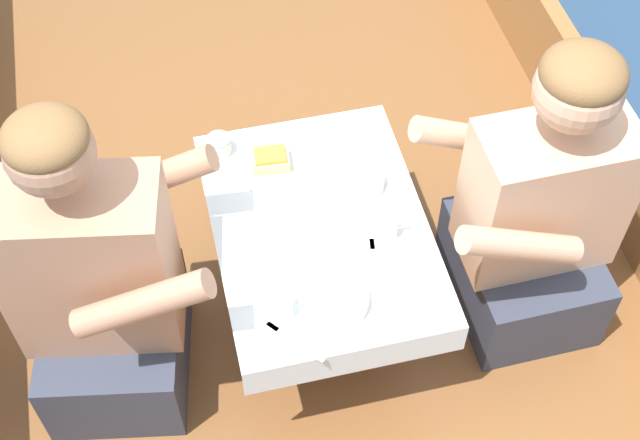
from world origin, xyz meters
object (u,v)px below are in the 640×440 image
Objects in this scene: coffee_cup_port at (387,226)px; tin_can at (219,145)px; person_port at (101,289)px; sandwich at (270,160)px; coffee_cup_starboard at (280,305)px; person_starboard at (536,217)px.

tin_can is (-0.37, 0.38, -0.01)m from coffee_cup_port.
person_port is 0.56m from sandwich.
coffee_cup_port is (0.73, -0.02, 0.06)m from person_port.
tin_can is at bearing 95.94° from coffee_cup_starboard.
person_port is at bearing -151.01° from sandwich.
person_starboard reaches higher than tin_can.
sandwich is 0.15m from tin_can.
person_port is 11.44× the size of coffee_cup_port.
coffee_cup_port is at bearing -2.04° from person_starboard.
sandwich is at bearing 130.03° from coffee_cup_port.
sandwich is at bearing 81.50° from coffee_cup_starboard.
sandwich is 0.38m from coffee_cup_port.
person_port is 15.05× the size of tin_can.
person_starboard is at bearing -24.47° from sandwich.
coffee_cup_port is 1.31× the size of tin_can.
coffee_cup_starboard is (-0.31, -0.17, 0.00)m from coffee_cup_port.
person_starboard is 10.98× the size of coffee_cup_port.
person_port is 0.47m from coffee_cup_starboard.
tin_can is at bearing 144.60° from sandwich.
sandwich is 0.46m from coffee_cup_starboard.
person_starboard is 9.07× the size of sandwich.
sandwich is at bearing 39.43° from person_port.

